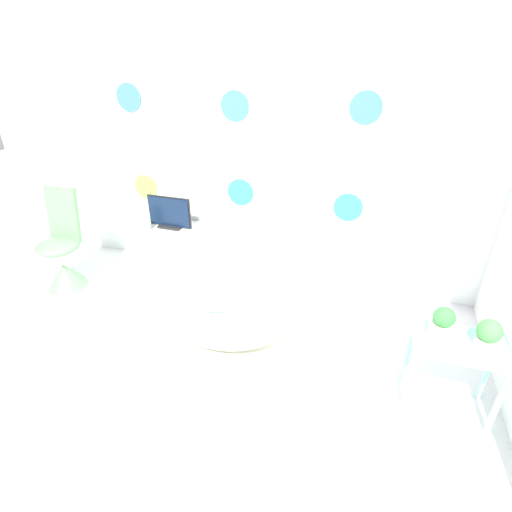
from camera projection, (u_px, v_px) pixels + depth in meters
name	position (u px, v px, depth m)	size (l,w,h in m)	color
ground_plane	(147.00, 409.00, 2.41)	(12.00, 12.00, 0.00)	silver
wall_back_dotted	(240.00, 130.00, 3.24)	(5.07, 0.05, 2.60)	white
rug	(210.00, 346.00, 2.89)	(1.23, 0.79, 0.01)	silver
bathtub	(220.00, 313.00, 2.88)	(0.95, 0.60, 0.44)	white
chair	(63.00, 259.00, 3.48)	(0.36, 0.37, 0.88)	#66C166
tv_cabinet	(173.00, 249.00, 3.71)	(0.49, 0.38, 0.46)	silver
tv	(169.00, 214.00, 3.54)	(0.41, 0.12, 0.29)	black
vase	(144.00, 224.00, 3.51)	(0.10, 0.10, 0.16)	white
side_table	(457.00, 355.00, 2.24)	(0.50, 0.32, 0.49)	#99E0D8
potted_plant_left	(442.00, 324.00, 2.20)	(0.14, 0.14, 0.20)	beige
potted_plant_right	(489.00, 335.00, 2.12)	(0.13, 0.13, 0.18)	beige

